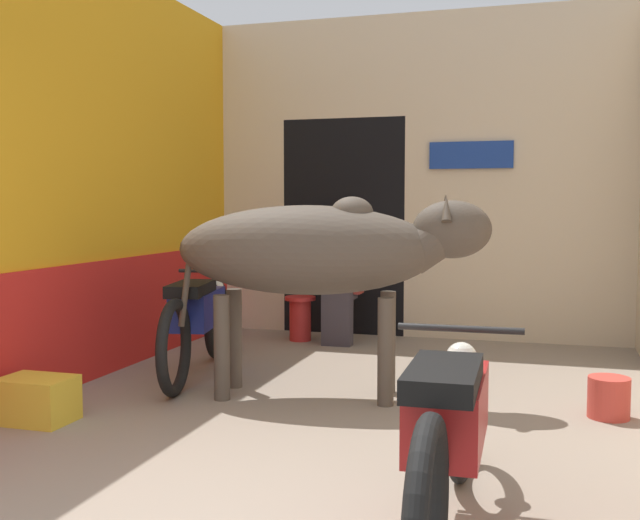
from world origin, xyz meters
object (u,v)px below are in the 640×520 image
Objects in this scene: shopkeeper_seated at (341,274)px; crate at (37,400)px; motorcycle_far at (198,318)px; plastic_stool at (300,317)px; bucket at (609,397)px; motorcycle_near at (448,428)px; cow at (322,251)px.

crate is (-1.12, -3.08, -0.54)m from shopkeeper_seated.
plastic_stool is at bearing 79.44° from motorcycle_far.
crate is 3.59m from bucket.
motorcycle_near is 2.80m from crate.
bucket is (1.89, 0.01, -0.89)m from cow.
motorcycle_far reaches higher than plastic_stool.
motorcycle_near is 4.43m from plastic_stool.
shopkeeper_seated is at bearing 139.34° from bucket.
bucket is (3.41, 1.11, -0.01)m from crate.
plastic_stool reaches higher than bucket.
crate is at bearing -105.34° from motorcycle_far.
crate is 1.69× the size of bucket.
crate is (-1.52, -1.10, -0.88)m from cow.
bucket is at bearing 0.45° from cow.
cow reaches higher than shopkeeper_seated.
cow is 2.30m from plastic_stool.
cow reaches higher than plastic_stool.
crate is (-0.71, -3.10, -0.09)m from plastic_stool.
crate is at bearing -110.09° from shopkeeper_seated.
cow reaches higher than bucket.
motorcycle_near reaches higher than crate.
shopkeeper_seated is 0.61m from plastic_stool.
cow is at bearing -78.68° from shopkeeper_seated.
plastic_stool is at bearing 115.89° from motorcycle_near.
bucket is (0.77, 1.99, -0.32)m from motorcycle_near.
motorcycle_far is 1.70m from plastic_stool.
cow is 1.31m from motorcycle_far.
plastic_stool is at bearing 77.18° from crate.
cow is at bearing -179.55° from bucket.
bucket is at bearing 68.79° from motorcycle_near.
shopkeeper_seated is at bearing 65.91° from motorcycle_far.
cow is at bearing -17.33° from motorcycle_far.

